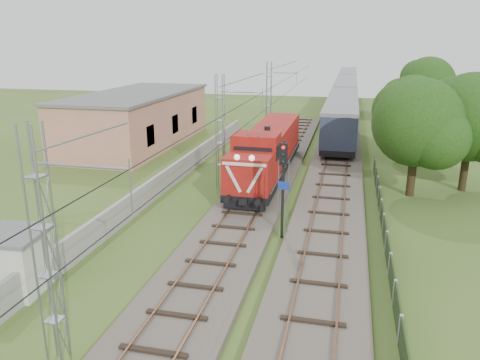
% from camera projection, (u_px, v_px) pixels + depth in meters
% --- Properties ---
extents(ground, '(140.00, 140.00, 0.00)m').
position_uv_depth(ground, '(214.00, 263.00, 22.27)').
color(ground, '#3A5720').
rests_on(ground, ground).
extents(track_main, '(4.20, 70.00, 0.45)m').
position_uv_depth(track_main, '(246.00, 210.00, 28.74)').
color(track_main, '#6B6054').
rests_on(track_main, ground).
extents(track_side, '(4.20, 80.00, 0.45)m').
position_uv_depth(track_side, '(336.00, 163.00, 39.77)').
color(track_side, '#6B6054').
rests_on(track_side, ground).
extents(catenary, '(3.31, 70.00, 8.00)m').
position_uv_depth(catenary, '(221.00, 131.00, 32.94)').
color(catenary, gray).
rests_on(catenary, ground).
extents(boundary_wall, '(0.25, 40.00, 1.50)m').
position_uv_depth(boundary_wall, '(175.00, 173.00, 34.66)').
color(boundary_wall, '#9E9E99').
rests_on(boundary_wall, ground).
extents(station_building, '(8.40, 20.40, 5.22)m').
position_uv_depth(station_building, '(138.00, 118.00, 47.17)').
color(station_building, tan).
rests_on(station_building, ground).
extents(fence, '(0.12, 32.00, 1.20)m').
position_uv_depth(fence, '(386.00, 242.00, 23.14)').
color(fence, black).
rests_on(fence, ground).
extents(locomotive, '(2.94, 16.81, 4.27)m').
position_uv_depth(locomotive, '(268.00, 151.00, 35.25)').
color(locomotive, black).
rests_on(locomotive, ground).
extents(coach_rake, '(3.20, 71.34, 3.70)m').
position_uv_depth(coach_rake, '(346.00, 91.00, 72.35)').
color(coach_rake, black).
rests_on(coach_rake, ground).
extents(signal_post, '(0.58, 0.46, 5.29)m').
position_uv_depth(signal_post, '(283.00, 173.00, 24.06)').
color(signal_post, black).
rests_on(signal_post, ground).
extents(relay_hut, '(2.82, 2.82, 2.65)m').
position_uv_depth(relay_hut, '(15.00, 262.00, 19.51)').
color(relay_hut, silver).
rests_on(relay_hut, ground).
extents(tree_a, '(6.13, 5.84, 7.95)m').
position_uv_depth(tree_a, '(418.00, 124.00, 30.58)').
color(tree_a, '#382B16').
rests_on(tree_a, ground).
extents(tree_b, '(6.34, 6.04, 8.22)m').
position_uv_depth(tree_b, '(473.00, 118.00, 31.60)').
color(tree_b, '#382B16').
rests_on(tree_b, ground).
extents(tree_c, '(5.68, 5.41, 7.36)m').
position_uv_depth(tree_c, '(413.00, 107.00, 40.75)').
color(tree_c, '#382B16').
rests_on(tree_c, ground).
extents(tree_d, '(6.49, 6.18, 8.41)m').
position_uv_depth(tree_d, '(428.00, 84.00, 54.42)').
color(tree_d, '#382B16').
rests_on(tree_d, ground).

